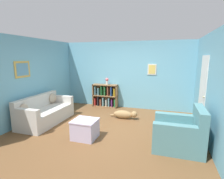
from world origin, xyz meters
TOP-DOWN VIEW (x-y plane):
  - ground_plane at (0.00, 0.00)m, footprint 14.00×14.00m
  - wall_back at (0.00, 2.25)m, footprint 5.60×0.13m
  - wall_left at (-2.55, -0.00)m, footprint 0.13×5.00m
  - wall_right at (2.55, 0.02)m, footprint 0.16×5.00m
  - couch at (-2.01, -0.15)m, footprint 0.84×1.84m
  - bookshelf at (-0.81, 2.05)m, footprint 1.03×0.29m
  - recliner_chair at (1.89, -0.59)m, footprint 1.03×0.90m
  - coffee_table at (-0.33, -0.78)m, footprint 0.59×0.56m
  - dog at (0.29, 0.89)m, footprint 0.94×0.25m
  - vase at (-0.73, 2.04)m, footprint 0.14×0.14m

SIDE VIEW (x-z plane):
  - ground_plane at x=0.00m, z-range 0.00..0.00m
  - dog at x=0.29m, z-range 0.00..0.28m
  - coffee_table at x=-0.33m, z-range 0.01..0.49m
  - couch at x=-2.01m, z-range -0.11..0.72m
  - recliner_chair at x=1.89m, z-range -0.14..0.82m
  - bookshelf at x=-0.81m, z-range -0.03..0.89m
  - vase at x=-0.73m, z-range 0.94..1.21m
  - wall_right at x=2.55m, z-range -0.01..2.59m
  - wall_back at x=0.00m, z-range 0.00..2.60m
  - wall_left at x=-2.55m, z-range 0.00..2.60m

